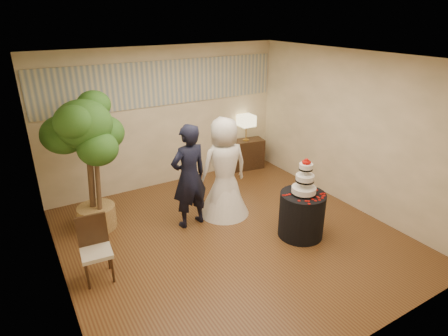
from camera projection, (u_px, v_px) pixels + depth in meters
floor at (231, 237)px, 6.07m from camera, size 5.00×5.00×0.00m
ceiling at (233, 59)px, 4.98m from camera, size 5.00×5.00×0.00m
wall_back at (166, 118)px, 7.50m from camera, size 5.00×0.06×2.80m
wall_front at (371, 238)px, 3.55m from camera, size 5.00×0.06×2.80m
wall_left at (50, 196)px, 4.34m from camera, size 0.06×5.00×2.80m
wall_right at (350, 131)px, 6.71m from camera, size 0.06×5.00×2.80m
mural_border at (164, 83)px, 7.22m from camera, size 4.90×0.02×0.85m
groom at (189, 177)px, 6.10m from camera, size 0.70×0.50×1.78m
bride at (224, 168)px, 6.46m from camera, size 0.94×0.94×1.78m
cake_table at (301, 215)px, 5.99m from camera, size 0.91×0.91×0.75m
wedding_cake at (305, 177)px, 5.73m from camera, size 0.39×0.39×0.59m
console at (246, 154)px, 8.61m from camera, size 0.86×0.49×0.68m
table_lamp at (246, 128)px, 8.36m from camera, size 0.33×0.33×0.58m
ficus_tree at (89, 164)px, 5.90m from camera, size 1.37×1.37×2.30m
side_chair at (96, 251)px, 4.96m from camera, size 0.45×0.47×0.90m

